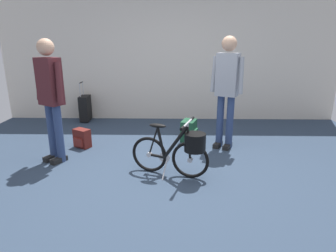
{
  "coord_description": "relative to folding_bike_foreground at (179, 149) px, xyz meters",
  "views": [
    {
      "loc": [
        0.1,
        -3.42,
        1.65
      ],
      "look_at": [
        0.02,
        0.29,
        0.55
      ],
      "focal_mm": 30.86,
      "sensor_mm": 36.0,
      "label": 1
    }
  ],
  "objects": [
    {
      "name": "ground_plane",
      "position": [
        -0.16,
        0.08,
        -0.36
      ],
      "size": [
        7.02,
        7.02,
        0.0
      ],
      "primitive_type": "plane",
      "color": "#2D3D51"
    },
    {
      "name": "back_wall",
      "position": [
        -0.16,
        2.84,
        0.96
      ],
      "size": [
        7.02,
        0.1,
        2.64
      ],
      "primitive_type": "cube",
      "color": "silver",
      "rests_on": "ground_plane"
    },
    {
      "name": "folding_bike_foreground",
      "position": [
        0.0,
        0.0,
        0.0
      ],
      "size": [
        0.98,
        0.52,
        0.73
      ],
      "color": "black",
      "rests_on": "ground_plane"
    },
    {
      "name": "visitor_near_wall",
      "position": [
        0.74,
        1.07,
        0.63
      ],
      "size": [
        0.48,
        0.37,
        1.72
      ],
      "color": "navy",
      "rests_on": "ground_plane"
    },
    {
      "name": "visitor_browsing",
      "position": [
        -1.73,
        0.47,
        0.6
      ],
      "size": [
        0.46,
        0.38,
        1.68
      ],
      "color": "navy",
      "rests_on": "ground_plane"
    },
    {
      "name": "rolling_suitcase",
      "position": [
        -1.94,
        2.56,
        -0.08
      ],
      "size": [
        0.19,
        0.37,
        0.83
      ],
      "color": "black",
      "rests_on": "ground_plane"
    },
    {
      "name": "backpack_on_floor",
      "position": [
        0.19,
        1.38,
        -0.19
      ],
      "size": [
        0.32,
        0.37,
        0.35
      ],
      "color": "#19472D",
      "rests_on": "ground_plane"
    },
    {
      "name": "handbag_on_floor",
      "position": [
        -1.54,
        1.0,
        -0.21
      ],
      "size": [
        0.3,
        0.27,
        0.3
      ],
      "color": "maroon",
      "rests_on": "ground_plane"
    }
  ]
}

